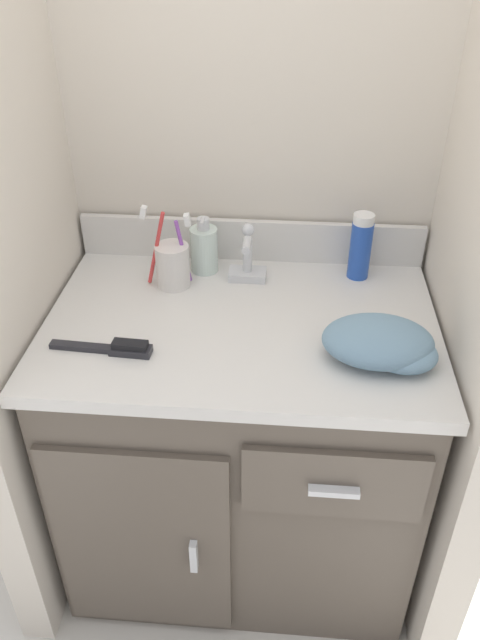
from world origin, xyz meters
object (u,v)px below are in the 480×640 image
object	(u,v)px
toothbrush_cup	(172,264)
soap_dispenser	(204,248)
shaving_cream_can	(361,247)
hand_towel	(384,344)
hairbrush	(115,348)

from	to	relation	value
toothbrush_cup	soap_dispenser	distance (m)	0.10
shaving_cream_can	soap_dispenser	bearing A→B (deg)	-179.66
soap_dispenser	hand_towel	world-z (taller)	soap_dispenser
shaving_cream_can	hand_towel	world-z (taller)	shaving_cream_can
soap_dispenser	hand_towel	xyz separation A→B (m)	(0.40, -0.33, -0.02)
toothbrush_cup	hand_towel	distance (m)	0.53
hairbrush	hand_towel	xyz separation A→B (m)	(0.54, 0.02, 0.03)
toothbrush_cup	shaving_cream_can	world-z (taller)	toothbrush_cup
shaving_cream_can	hand_towel	size ratio (longest dim) A/B	0.72
toothbrush_cup	hairbrush	world-z (taller)	toothbrush_cup
soap_dispenser	shaving_cream_can	bearing A→B (deg)	0.34
soap_dispenser	shaving_cream_can	xyz separation A→B (m)	(0.37, 0.00, 0.02)
shaving_cream_can	hand_towel	bearing A→B (deg)	-85.56
shaving_cream_can	hand_towel	distance (m)	0.33
toothbrush_cup	shaving_cream_can	distance (m)	0.45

